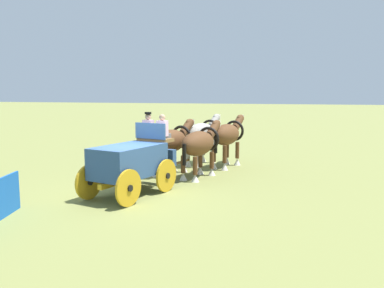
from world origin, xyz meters
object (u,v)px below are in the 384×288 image
(draft_horse_lead_near, at_px, (202,134))
(draft_horse_rear_near, at_px, (172,142))
(show_wagon, at_px, (132,161))
(draft_horse_lead_off, at_px, (227,136))
(draft_horse_rear_off, at_px, (200,144))

(draft_horse_lead_near, bearing_deg, draft_horse_rear_near, 166.79)
(show_wagon, xyz_separation_m, draft_horse_lead_off, (5.70, -2.01, 0.29))
(draft_horse_rear_off, relative_size, draft_horse_lead_off, 1.00)
(draft_horse_rear_near, relative_size, draft_horse_lead_near, 0.96)
(draft_horse_lead_near, bearing_deg, show_wagon, 172.96)
(draft_horse_rear_near, bearing_deg, draft_horse_lead_near, -13.21)
(draft_horse_rear_near, bearing_deg, show_wagon, 177.57)
(show_wagon, relative_size, draft_horse_rear_near, 1.86)
(draft_horse_rear_near, distance_m, draft_horse_lead_near, 2.60)
(show_wagon, height_order, draft_horse_lead_near, show_wagon)
(draft_horse_lead_near, xyz_separation_m, draft_horse_lead_off, (-0.30, -1.26, -0.00))
(draft_horse_lead_near, distance_m, draft_horse_lead_off, 1.30)
(draft_horse_rear_off, relative_size, draft_horse_lead_near, 0.97)
(show_wagon, xyz_separation_m, draft_horse_rear_off, (3.17, -1.41, 0.19))
(draft_horse_lead_off, bearing_deg, draft_horse_rear_off, 166.79)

